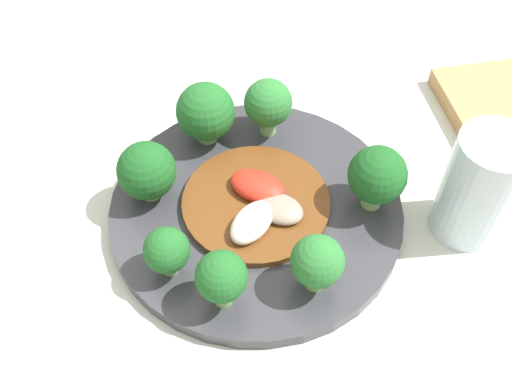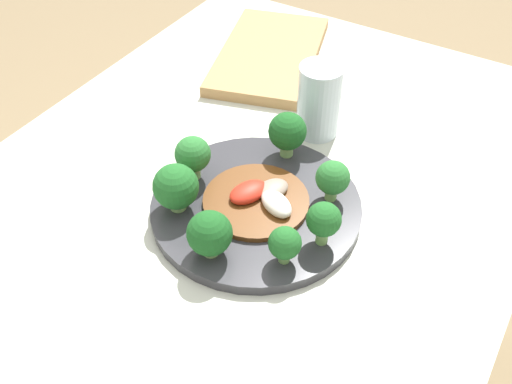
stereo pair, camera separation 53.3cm
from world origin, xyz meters
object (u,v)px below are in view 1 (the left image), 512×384
broccoli_east (377,176)px  broccoli_west (147,171)px  broccoli_northwest (205,112)px  broccoli_southwest (167,251)px  stirfry_center (258,203)px  broccoli_south (221,278)px  plate (256,210)px  drinking_glass (479,187)px  broccoli_north (268,104)px  broccoli_southeast (317,262)px

broccoli_east → broccoli_west: bearing=-176.8°
broccoli_northwest → broccoli_southwest: bearing=-92.4°
stirfry_center → broccoli_east: bearing=9.5°
broccoli_south → stirfry_center: bearing=79.4°
plate → stirfry_center: stirfry_center is taller
broccoli_southwest → drinking_glass: 0.28m
broccoli_southwest → stirfry_center: bearing=47.6°
broccoli_north → broccoli_southwest: bearing=-110.8°
broccoli_north → stirfry_center: bearing=-89.3°
broccoli_west → broccoli_southwest: (0.04, -0.08, -0.00)m
broccoli_east → stirfry_center: 0.11m
broccoli_east → broccoli_north: broccoli_east is taller
broccoli_southeast → stirfry_center: bearing=126.5°
broccoli_northwest → broccoli_east: size_ratio=0.98×
broccoli_northwest → broccoli_south: bearing=-76.9°
broccoli_west → broccoli_north: (0.10, 0.10, 0.00)m
broccoli_northwest → drinking_glass: drinking_glass is taller
drinking_glass → broccoli_east: bearing=177.3°
broccoli_south → drinking_glass: bearing=28.0°
broccoli_southeast → broccoli_west: bearing=152.8°
broccoli_west → broccoli_southeast: (0.16, -0.08, 0.00)m
stirfry_center → plate: bearing=125.0°
broccoli_south → drinking_glass: 0.24m
plate → broccoli_southeast: 0.11m
plate → broccoli_south: (-0.02, -0.10, 0.05)m
broccoli_southwest → stirfry_center: broccoli_southwest is taller
broccoli_west → broccoli_southeast: bearing=-27.2°
broccoli_east → broccoli_north: 0.14m
plate → drinking_glass: drinking_glass is taller
plate → broccoli_east: 0.12m
plate → stirfry_center: size_ratio=1.99×
broccoli_north → broccoli_south: bearing=-94.9°
broccoli_east → broccoli_southeast: (-0.05, -0.09, -0.00)m
broccoli_north → broccoli_southeast: (0.06, -0.18, -0.00)m
broccoli_east → stirfry_center: bearing=-170.5°
broccoli_west → stirfry_center: broccoli_west is taller
broccoli_southwest → drinking_glass: drinking_glass is taller
broccoli_south → stirfry_center: 0.11m
plate → broccoli_west: broccoli_west is taller
broccoli_west → stirfry_center: 0.11m
broccoli_east → broccoli_west: (-0.21, -0.01, -0.01)m
broccoli_west → drinking_glass: bearing=1.4°
broccoli_east → broccoli_south: (-0.12, -0.12, -0.00)m
broccoli_southwest → broccoli_south: bearing=-26.4°
broccoli_northwest → broccoli_east: (0.17, -0.07, 0.00)m
drinking_glass → broccoli_north: bearing=155.4°
broccoli_south → broccoli_southwest: broccoli_south is taller
broccoli_south → broccoli_southeast: size_ratio=1.03×
broccoli_northwest → broccoli_southwest: broccoli_northwest is taller
plate → broccoli_north: size_ratio=4.31×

